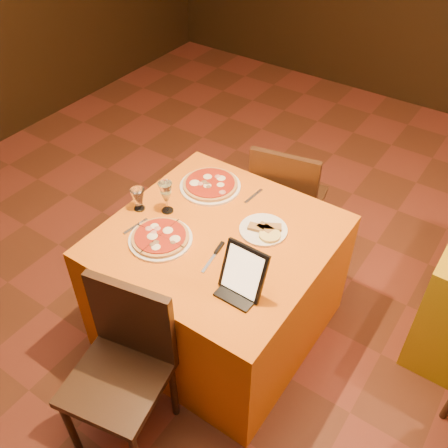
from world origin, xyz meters
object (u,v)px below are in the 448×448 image
Objects in this scene: chair_main_near at (116,382)px; tablet at (244,271)px; water_glass at (138,199)px; pizza_far at (210,185)px; main_table at (219,283)px; pizza_near at (160,238)px; chair_main_far at (289,199)px; wine_glass at (166,197)px.

chair_main_near is 0.77m from tablet.
tablet reaches higher than water_glass.
pizza_far is 0.43m from water_glass.
chair_main_near reaches higher than main_table.
chair_main_near reaches higher than pizza_near.
chair_main_far is 3.73× the size of tablet.
pizza_far is (-0.26, 0.30, 0.39)m from main_table.
chair_main_far is at bearing 67.47° from wine_glass.
main_table is 3.15× the size of pizza_far.
main_table is 3.39× the size of pizza_near.
tablet is (0.57, -0.54, 0.10)m from pizza_far.
chair_main_near is 1.00× the size of chair_main_far.
pizza_far is 1.43× the size of tablet.
main_table is 0.81m from chair_main_near.
chair_main_near is at bearing -67.55° from wine_glass.
chair_main_far is 2.61× the size of pizza_far.
main_table is 0.65m from water_glass.
pizza_far reaches higher than main_table.
pizza_near is at bearing 66.38° from chair_main_far.
wine_glass reaches higher than water_glass.
tablet reaches higher than wine_glass.
tablet is at bearing -11.85° from water_glass.
chair_main_near is at bearing -57.38° from water_glass.
pizza_far is 0.32m from wine_glass.
main_table is 0.56m from pizza_far.
pizza_near is at bearing -136.55° from main_table.
pizza_near is at bearing -59.25° from wine_glass.
wine_glass is (-0.12, 0.20, 0.08)m from pizza_near.
chair_main_near is 2.80× the size of pizza_near.
main_table is 5.79× the size of wine_glass.
main_table is at bearing 78.44° from chair_main_far.
pizza_near is 0.93× the size of pizza_far.
water_glass is (-0.47, -0.08, 0.44)m from main_table.
chair_main_near is at bearing 78.44° from chair_main_far.
pizza_near is 0.25m from wine_glass.
water_glass is at bearing 168.96° from tablet.
pizza_near reaches higher than main_table.
chair_main_far is 1.07m from pizza_near.
chair_main_far is at bearing 78.60° from chair_main_near.
chair_main_near reaches higher than water_glass.
chair_main_far is (0.00, 1.61, 0.00)m from chair_main_near.
tablet is (0.52, -0.04, 0.10)m from pizza_near.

